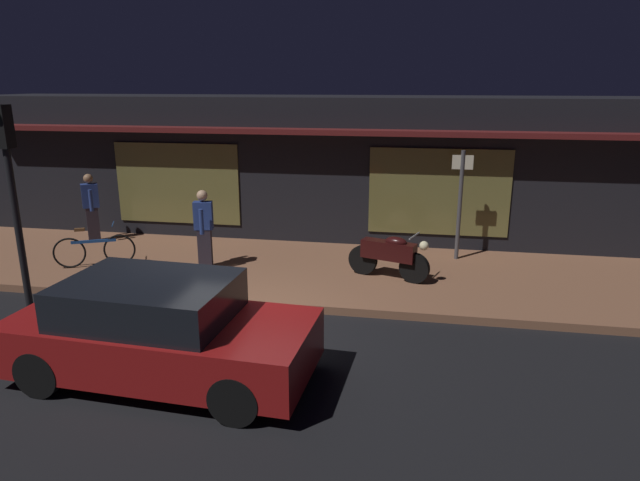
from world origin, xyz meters
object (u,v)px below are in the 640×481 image
motorcycle (390,255)px  person_bystander (204,228)px  traffic_light_pole (10,174)px  person_photographer (91,206)px  parked_car_near (159,331)px  sign_post (460,199)px  bicycle_parked (94,250)px

motorcycle → person_bystander: size_ratio=0.99×
traffic_light_pole → person_photographer: bearing=106.1°
parked_car_near → sign_post: bearing=53.6°
bicycle_parked → person_bystander: size_ratio=0.91×
person_photographer → traffic_light_pole: (1.15, -3.98, 1.45)m
person_photographer → parked_car_near: 7.24m
person_bystander → traffic_light_pole: (-2.33, -2.49, 1.45)m
motorcycle → bicycle_parked: 6.24m
sign_post → bicycle_parked: bearing=-166.0°
bicycle_parked → person_photographer: bearing=121.9°
motorcycle → sign_post: (1.39, 1.57, 0.86)m
person_bystander → sign_post: sign_post is taller
person_photographer → sign_post: bearing=0.7°
bicycle_parked → traffic_light_pole: bearing=-89.1°
person_photographer → parked_car_near: size_ratio=0.40×
bicycle_parked → traffic_light_pole: traffic_light_pole is taller
bicycle_parked → person_bystander: bearing=7.2°
person_photographer → sign_post: size_ratio=0.70×
parked_car_near → traffic_light_pole: bearing=152.7°
sign_post → parked_car_near: size_ratio=0.57×
bicycle_parked → traffic_light_pole: (0.03, -2.19, 1.97)m
sign_post → parked_car_near: (-4.27, -5.79, -0.81)m
person_bystander → parked_car_near: 4.32m
person_bystander → traffic_light_pole: size_ratio=0.46×
parked_car_near → bicycle_parked: bearing=130.7°
motorcycle → bicycle_parked: bearing=-177.0°
traffic_light_pole → parked_car_near: 4.13m
motorcycle → person_bystander: person_bystander is taller
motorcycle → parked_car_near: bearing=-124.3°
person_bystander → sign_post: 5.51m
motorcycle → person_bystander: (-3.86, -0.02, 0.38)m
motorcycle → sign_post: bearing=48.5°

